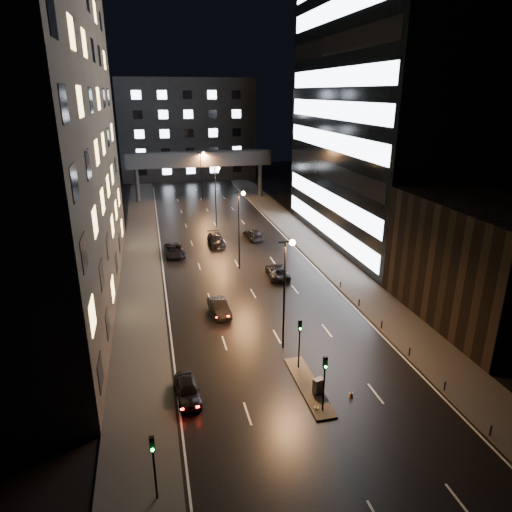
# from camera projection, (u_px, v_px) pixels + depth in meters

# --- Properties ---
(ground) EXTENTS (160.00, 160.00, 0.00)m
(ground) POSITION_uv_depth(u_px,v_px,m) (224.00, 241.00, 70.28)
(ground) COLOR black
(ground) RESTS_ON ground
(sidewalk_left) EXTENTS (5.00, 110.00, 0.15)m
(sidewalk_left) POSITION_uv_depth(u_px,v_px,m) (141.00, 258.00, 62.98)
(sidewalk_left) COLOR #383533
(sidewalk_left) RESTS_ON ground
(sidewalk_right) EXTENTS (5.00, 110.00, 0.15)m
(sidewalk_right) POSITION_uv_depth(u_px,v_px,m) (312.00, 245.00, 68.37)
(sidewalk_right) COLOR #383533
(sidewalk_right) RESTS_ON ground
(building_left) EXTENTS (15.00, 48.00, 40.00)m
(building_left) POSITION_uv_depth(u_px,v_px,m) (17.00, 110.00, 44.00)
(building_left) COLOR #2D2319
(building_left) RESTS_ON ground
(building_right_low) EXTENTS (10.00, 18.00, 12.00)m
(building_right_low) POSITION_uv_depth(u_px,v_px,m) (479.00, 263.00, 44.17)
(building_right_low) COLOR black
(building_right_low) RESTS_ON ground
(building_right_glass) EXTENTS (20.00, 36.00, 45.00)m
(building_right_glass) POSITION_uv_depth(u_px,v_px,m) (400.00, 86.00, 64.37)
(building_right_glass) COLOR black
(building_right_glass) RESTS_ON ground
(building_far) EXTENTS (34.00, 14.00, 25.00)m
(building_far) POSITION_uv_depth(u_px,v_px,m) (187.00, 129.00, 119.15)
(building_far) COLOR #333335
(building_far) RESTS_ON ground
(skybridge) EXTENTS (30.00, 3.00, 10.00)m
(skybridge) POSITION_uv_depth(u_px,v_px,m) (200.00, 160.00, 94.92)
(skybridge) COLOR #333335
(skybridge) RESTS_ON ground
(median_island) EXTENTS (1.60, 8.00, 0.15)m
(median_island) POSITION_uv_depth(u_px,v_px,m) (308.00, 386.00, 35.53)
(median_island) COLOR #383533
(median_island) RESTS_ON ground
(traffic_signal_near) EXTENTS (0.28, 0.34, 4.40)m
(traffic_signal_near) POSITION_uv_depth(u_px,v_px,m) (300.00, 336.00, 36.78)
(traffic_signal_near) COLOR black
(traffic_signal_near) RESTS_ON median_island
(traffic_signal_far) EXTENTS (0.28, 0.34, 4.40)m
(traffic_signal_far) POSITION_uv_depth(u_px,v_px,m) (325.00, 375.00, 31.75)
(traffic_signal_far) COLOR black
(traffic_signal_far) RESTS_ON median_island
(traffic_signal_corner) EXTENTS (0.28, 0.34, 4.40)m
(traffic_signal_corner) POSITION_uv_depth(u_px,v_px,m) (153.00, 459.00, 24.68)
(traffic_signal_corner) COLOR black
(traffic_signal_corner) RESTS_ON ground
(bollard_row) EXTENTS (0.12, 25.12, 0.90)m
(bollard_row) POSITION_uv_depth(u_px,v_px,m) (395.00, 338.00, 41.65)
(bollard_row) COLOR black
(bollard_row) RESTS_ON ground
(streetlight_near) EXTENTS (1.45, 0.50, 10.15)m
(streetlight_near) POSITION_uv_depth(u_px,v_px,m) (286.00, 281.00, 38.81)
(streetlight_near) COLOR black
(streetlight_near) RESTS_ON ground
(streetlight_mid_a) EXTENTS (1.45, 0.50, 10.15)m
(streetlight_mid_a) POSITION_uv_depth(u_px,v_px,m) (240.00, 220.00, 57.12)
(streetlight_mid_a) COLOR black
(streetlight_mid_a) RESTS_ON ground
(streetlight_mid_b) EXTENTS (1.45, 0.50, 10.15)m
(streetlight_mid_b) POSITION_uv_depth(u_px,v_px,m) (216.00, 189.00, 75.44)
(streetlight_mid_b) COLOR black
(streetlight_mid_b) RESTS_ON ground
(streetlight_far) EXTENTS (1.45, 0.50, 10.15)m
(streetlight_far) POSITION_uv_depth(u_px,v_px,m) (202.00, 170.00, 93.75)
(streetlight_far) COLOR black
(streetlight_far) RESTS_ON ground
(car_away_a) EXTENTS (1.99, 4.35, 1.45)m
(car_away_a) POSITION_uv_depth(u_px,v_px,m) (187.00, 390.00, 33.97)
(car_away_a) COLOR black
(car_away_a) RESTS_ON ground
(car_away_b) EXTENTS (2.07, 4.62, 1.47)m
(car_away_b) POSITION_uv_depth(u_px,v_px,m) (219.00, 307.00, 46.97)
(car_away_b) COLOR black
(car_away_b) RESTS_ON ground
(car_away_c) EXTENTS (2.81, 5.64, 1.54)m
(car_away_c) POSITION_uv_depth(u_px,v_px,m) (175.00, 250.00, 63.75)
(car_away_c) COLOR black
(car_away_c) RESTS_ON ground
(car_away_d) EXTENTS (2.26, 5.46, 1.58)m
(car_away_d) POSITION_uv_depth(u_px,v_px,m) (216.00, 240.00, 68.24)
(car_away_d) COLOR black
(car_away_d) RESTS_ON ground
(car_toward_a) EXTENTS (2.79, 5.42, 1.46)m
(car_toward_a) POSITION_uv_depth(u_px,v_px,m) (277.00, 271.00, 56.40)
(car_toward_a) COLOR black
(car_toward_a) RESTS_ON ground
(car_toward_b) EXTENTS (2.63, 5.41, 1.52)m
(car_toward_b) POSITION_uv_depth(u_px,v_px,m) (253.00, 234.00, 70.95)
(car_toward_b) COLOR black
(car_toward_b) RESTS_ON ground
(utility_cabinet) EXTENTS (0.94, 0.75, 1.21)m
(utility_cabinet) POSITION_uv_depth(u_px,v_px,m) (318.00, 386.00, 34.42)
(utility_cabinet) COLOR #434345
(utility_cabinet) RESTS_ON median_island
(cone_a) EXTENTS (0.41, 0.41, 0.49)m
(cone_a) POSITION_uv_depth(u_px,v_px,m) (316.00, 408.00, 32.75)
(cone_a) COLOR orange
(cone_a) RESTS_ON ground
(cone_b) EXTENTS (0.41, 0.41, 0.53)m
(cone_b) POSITION_uv_depth(u_px,v_px,m) (351.00, 394.00, 34.26)
(cone_b) COLOR #FF660D
(cone_b) RESTS_ON ground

